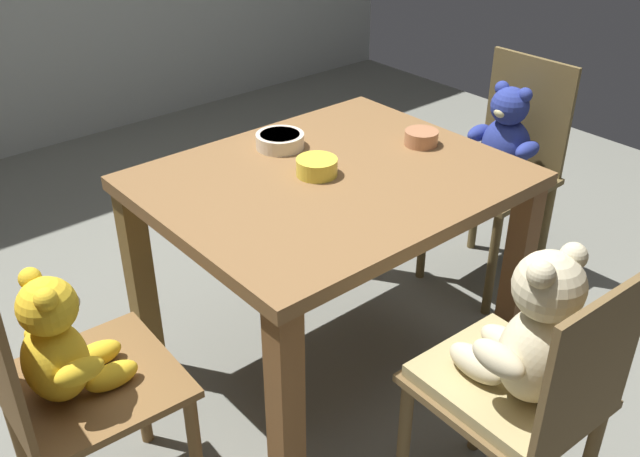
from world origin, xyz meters
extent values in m
cube|color=slate|center=(0.00, 0.00, -0.02)|extent=(5.20, 5.20, 0.04)
cube|color=brown|center=(0.00, 0.00, 0.74)|extent=(1.08, 0.88, 0.04)
cube|color=brown|center=(-0.49, -0.39, 0.36)|extent=(0.07, 0.07, 0.71)
cube|color=brown|center=(0.49, -0.39, 0.36)|extent=(0.07, 0.07, 0.71)
cube|color=brown|center=(-0.49, 0.39, 0.36)|extent=(0.07, 0.07, 0.71)
cube|color=brown|center=(0.49, 0.39, 0.36)|extent=(0.07, 0.07, 0.71)
cube|color=brown|center=(-0.07, -0.75, 0.46)|extent=(0.39, 0.43, 0.02)
cube|color=brown|center=(-0.07, -0.95, 0.67)|extent=(0.35, 0.03, 0.40)
cylinder|color=brown|center=(0.10, -0.57, 0.22)|extent=(0.04, 0.04, 0.45)
cylinder|color=brown|center=(-0.22, -0.56, 0.22)|extent=(0.04, 0.04, 0.45)
cube|color=tan|center=(-0.07, -0.75, 0.49)|extent=(0.36, 0.40, 0.04)
ellipsoid|color=beige|center=(-0.07, -0.82, 0.63)|extent=(0.22, 0.19, 0.25)
ellipsoid|color=beige|center=(-0.07, -0.76, 0.61)|extent=(0.12, 0.07, 0.15)
sphere|color=beige|center=(-0.07, -0.81, 0.81)|extent=(0.16, 0.16, 0.16)
ellipsoid|color=beige|center=(-0.07, -0.75, 0.80)|extent=(0.07, 0.06, 0.05)
sphere|color=beige|center=(-0.01, -0.82, 0.87)|extent=(0.06, 0.06, 0.06)
sphere|color=beige|center=(-0.13, -0.82, 0.87)|extent=(0.06, 0.06, 0.06)
ellipsoid|color=beige|center=(0.05, -0.80, 0.66)|extent=(0.07, 0.14, 0.07)
ellipsoid|color=beige|center=(-0.19, -0.79, 0.66)|extent=(0.07, 0.14, 0.07)
ellipsoid|color=beige|center=(-0.01, -0.69, 0.54)|extent=(0.08, 0.16, 0.07)
ellipsoid|color=beige|center=(-0.12, -0.69, 0.54)|extent=(0.08, 0.16, 0.07)
cube|color=brown|center=(-0.85, -0.06, 0.46)|extent=(0.43, 0.43, 0.02)
cylinder|color=brown|center=(-0.66, 0.11, 0.22)|extent=(0.04, 0.04, 0.45)
cylinder|color=brown|center=(-1.02, 0.12, 0.22)|extent=(0.04, 0.04, 0.45)
ellipsoid|color=yellow|center=(-0.92, -0.05, 0.57)|extent=(0.16, 0.19, 0.21)
ellipsoid|color=beige|center=(-0.87, -0.06, 0.56)|extent=(0.06, 0.10, 0.13)
sphere|color=yellow|center=(-0.91, -0.05, 0.73)|extent=(0.14, 0.14, 0.14)
ellipsoid|color=beige|center=(-0.86, -0.06, 0.72)|extent=(0.05, 0.06, 0.04)
sphere|color=yellow|center=(-0.92, -0.10, 0.78)|extent=(0.05, 0.05, 0.05)
sphere|color=yellow|center=(-0.92, 0.00, 0.78)|extent=(0.05, 0.05, 0.05)
ellipsoid|color=yellow|center=(-0.90, -0.16, 0.60)|extent=(0.12, 0.06, 0.06)
ellipsoid|color=yellow|center=(-0.89, 0.05, 0.60)|extent=(0.12, 0.06, 0.06)
ellipsoid|color=yellow|center=(-0.81, -0.11, 0.50)|extent=(0.14, 0.07, 0.06)
ellipsoid|color=yellow|center=(-0.81, -0.01, 0.50)|extent=(0.14, 0.07, 0.06)
cube|color=brown|center=(0.85, 0.01, 0.46)|extent=(0.42, 0.41, 0.02)
cube|color=brown|center=(1.04, 0.02, 0.69)|extent=(0.03, 0.37, 0.44)
cylinder|color=brown|center=(0.67, 0.18, 0.22)|extent=(0.04, 0.04, 0.45)
cylinder|color=brown|center=(0.68, -0.16, 0.22)|extent=(0.04, 0.04, 0.45)
cylinder|color=brown|center=(1.02, 0.19, 0.22)|extent=(0.04, 0.04, 0.45)
cylinder|color=brown|center=(1.03, -0.15, 0.22)|extent=(0.04, 0.04, 0.45)
ellipsoid|color=navy|center=(0.92, 0.02, 0.58)|extent=(0.17, 0.20, 0.23)
ellipsoid|color=beige|center=(0.86, 0.01, 0.57)|extent=(0.06, 0.11, 0.14)
sphere|color=navy|center=(0.91, 0.02, 0.75)|extent=(0.15, 0.15, 0.15)
ellipsoid|color=beige|center=(0.86, 0.01, 0.74)|extent=(0.05, 0.06, 0.04)
sphere|color=navy|center=(0.92, 0.07, 0.80)|extent=(0.06, 0.06, 0.06)
sphere|color=navy|center=(0.92, -0.03, 0.80)|extent=(0.06, 0.06, 0.06)
ellipsoid|color=navy|center=(0.89, 0.13, 0.61)|extent=(0.13, 0.07, 0.06)
ellipsoid|color=navy|center=(0.90, -0.10, 0.61)|extent=(0.13, 0.07, 0.06)
ellipsoid|color=navy|center=(0.80, 0.07, 0.50)|extent=(0.15, 0.07, 0.07)
ellipsoid|color=navy|center=(0.80, -0.04, 0.50)|extent=(0.15, 0.07, 0.07)
cylinder|color=#B1734E|center=(0.38, -0.02, 0.78)|extent=(0.11, 0.11, 0.05)
cylinder|color=#B1734E|center=(0.38, -0.02, 0.76)|extent=(0.06, 0.06, 0.01)
cylinder|color=beige|center=(0.38, -0.02, 0.80)|extent=(0.09, 0.09, 0.01)
cylinder|color=beige|center=(0.01, 0.26, 0.78)|extent=(0.16, 0.16, 0.05)
cylinder|color=beige|center=(0.01, 0.26, 0.76)|extent=(0.09, 0.09, 0.01)
cylinder|color=#D3AF94|center=(0.01, 0.26, 0.80)|extent=(0.13, 0.13, 0.01)
cylinder|color=yellow|center=(-0.03, 0.03, 0.78)|extent=(0.13, 0.13, 0.05)
cylinder|color=yellow|center=(-0.03, 0.03, 0.76)|extent=(0.07, 0.07, 0.01)
cylinder|color=beige|center=(-0.03, 0.03, 0.81)|extent=(0.10, 0.10, 0.01)
camera|label=1|loc=(-1.28, -1.46, 1.71)|focal=40.04mm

